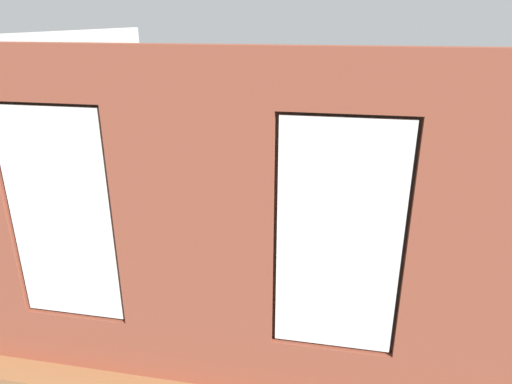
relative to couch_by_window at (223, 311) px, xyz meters
name	(u,v)px	position (x,y,z in m)	size (l,w,h in m)	color
ground_plane	(256,248)	(0.05, -2.19, -0.38)	(6.39, 6.44, 0.10)	#99663D
brick_wall_with_windows	(194,238)	(0.05, 0.65, 1.20)	(5.79, 0.30, 3.12)	brown
white_wall_right	(67,142)	(2.90, -1.99, 1.23)	(0.10, 5.44, 3.12)	silver
couch_by_window	(223,311)	(0.00, 0.00, 0.00)	(1.86, 0.87, 0.80)	black
couch_left	(406,243)	(-2.14, -2.05, 0.00)	(0.99, 1.76, 0.80)	black
coffee_table	(270,232)	(-0.20, -1.92, 0.06)	(1.20, 0.72, 0.45)	tan
cup_ceramic	(270,225)	(-0.20, -1.92, 0.17)	(0.09, 0.09, 0.10)	silver
table_plant_small	(261,218)	(-0.05, -2.01, 0.22)	(0.11, 0.11, 0.18)	beige
remote_gray	(244,228)	(0.16, -1.81, 0.13)	(0.05, 0.17, 0.02)	#59595B
media_console	(90,229)	(2.60, -1.78, -0.08)	(1.08, 0.42, 0.49)	black
tv_flatscreen	(84,191)	(2.60, -1.78, 0.55)	(1.17, 0.20, 0.77)	black
potted_plant_by_left_couch	(373,203)	(-1.74, -3.35, 0.04)	(0.30, 0.30, 0.55)	#47423D
potted_plant_beside_window_right	(48,257)	(1.94, 0.10, 0.52)	(0.95, 0.88, 1.34)	brown
potted_plant_between_couches	(355,286)	(-1.37, -0.04, 0.47)	(0.92, 0.93, 1.31)	beige
potted_plant_corner_near_left	(402,172)	(-2.29, -4.41, 0.28)	(0.73, 0.73, 0.92)	gray
potted_plant_foreground_right	(167,154)	(2.29, -4.36, 0.40)	(0.98, 1.09, 1.38)	#9E5638
potted_plant_mid_room_small	(325,216)	(-0.96, -2.90, -0.06)	(0.21, 0.21, 0.42)	gray
potted_plant_near_tv	(86,240)	(2.04, -0.79, 0.27)	(1.15, 1.03, 1.32)	gray
potted_plant_corner_far_left	(456,301)	(-2.29, 0.10, 0.49)	(0.87, 0.94, 1.39)	#47423D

